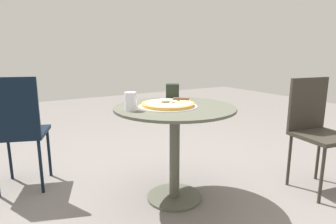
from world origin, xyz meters
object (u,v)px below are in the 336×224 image
object	(u,v)px
napkin_dispenser	(173,92)
patio_chair_near	(316,125)
pizza_server	(174,99)
patio_chair_far	(17,126)
drinking_cup	(130,101)
pizza_on_tray	(168,104)
patio_table	(175,130)

from	to	relation	value
napkin_dispenser	patio_chair_near	distance (m)	1.16
pizza_server	patio_chair_far	size ratio (longest dim) A/B	0.20
pizza_server	drinking_cup	distance (m)	0.33
pizza_on_tray	drinking_cup	distance (m)	0.29
pizza_server	drinking_cup	xyz separation A→B (m)	(-0.33, 0.02, 0.01)
pizza_server	patio_table	bearing A→B (deg)	-102.52
patio_table	patio_chair_near	world-z (taller)	patio_chair_near
drinking_cup	napkin_dispenser	xyz separation A→B (m)	(0.47, 0.23, 0.00)
pizza_on_tray	pizza_server	bearing A→B (deg)	-21.55
patio_chair_far	napkin_dispenser	bearing A→B (deg)	-23.15
pizza_on_tray	patio_chair_far	size ratio (longest dim) A/B	0.46
pizza_server	drinking_cup	size ratio (longest dim) A/B	1.51
patio_table	pizza_on_tray	xyz separation A→B (m)	(-0.04, 0.03, 0.19)
patio_table	patio_chair_far	xyz separation A→B (m)	(-0.96, 0.73, -0.00)
patio_table	drinking_cup	xyz separation A→B (m)	(-0.32, 0.03, 0.24)
patio_chair_far	patio_table	bearing A→B (deg)	-37.50
pizza_on_tray	patio_chair_near	bearing A→B (deg)	-21.96
pizza_server	napkin_dispenser	distance (m)	0.29
patio_table	pizza_on_tray	bearing A→B (deg)	143.50
patio_table	drinking_cup	size ratio (longest dim) A/B	7.04
pizza_on_tray	patio_chair_far	world-z (taller)	patio_chair_far
patio_chair_near	patio_chair_far	distance (m)	2.32
pizza_on_tray	patio_chair_near	xyz separation A→B (m)	(1.09, -0.44, -0.20)
drinking_cup	pizza_server	bearing A→B (deg)	-2.94
patio_table	napkin_dispenser	world-z (taller)	napkin_dispenser
patio_chair_near	patio_chair_far	size ratio (longest dim) A/B	0.97
napkin_dispenser	patio_chair_far	world-z (taller)	patio_chair_far
napkin_dispenser	patio_table	bearing A→B (deg)	-85.79
pizza_server	patio_chair_near	size ratio (longest dim) A/B	0.21
patio_table	napkin_dispenser	distance (m)	0.38
pizza_server	drinking_cup	world-z (taller)	drinking_cup
drinking_cup	napkin_dispenser	distance (m)	0.53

